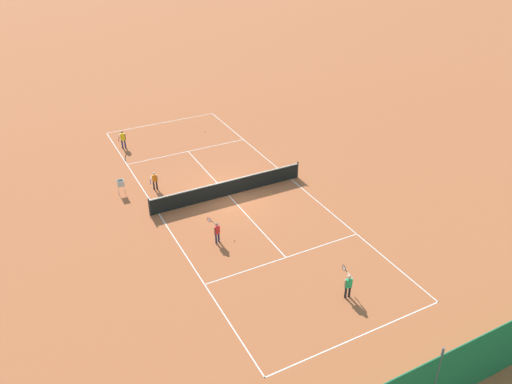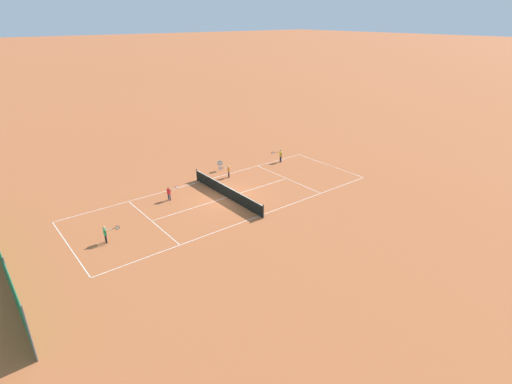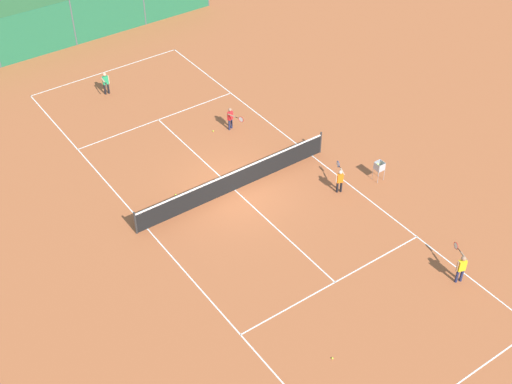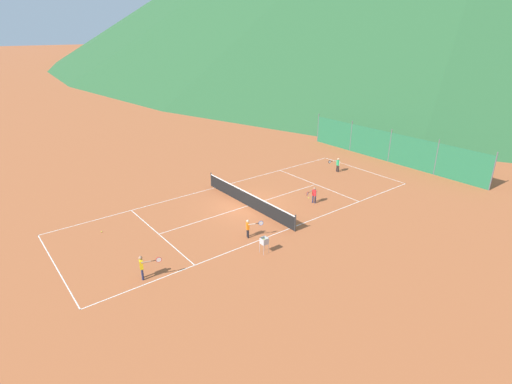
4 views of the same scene
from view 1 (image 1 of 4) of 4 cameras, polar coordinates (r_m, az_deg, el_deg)
ground_plane at (r=28.22m, az=-3.16°, el=-0.38°), size 600.00×600.00×0.00m
court_line_markings at (r=28.22m, az=-3.16°, el=-0.37°), size 8.25×23.85×0.01m
tennis_net at (r=27.96m, az=-3.19°, el=0.50°), size 9.18×0.08×1.06m
windscreen_fence_far at (r=17.70m, az=19.69°, el=-19.94°), size 17.28×0.08×2.90m
player_far_service at (r=21.37m, az=10.48°, el=-10.26°), size 0.50×0.97×1.17m
player_near_service at (r=24.18m, az=-4.54°, el=-4.40°), size 0.36×1.00×1.13m
player_far_baseline at (r=34.49m, az=-15.00°, el=5.94°), size 0.67×0.95×1.23m
player_near_baseline at (r=29.00m, az=-11.54°, el=1.39°), size 0.65×0.86×1.10m
tennis_ball_mid_court at (r=28.19m, az=1.79°, el=-0.30°), size 0.07×0.07×0.07m
tennis_ball_by_net_right at (r=24.55m, az=-2.49°, el=-5.52°), size 0.07×0.07×0.07m
tennis_ball_alley_right at (r=36.32m, az=-5.86°, el=6.94°), size 0.07×0.07×0.07m
ball_hopper at (r=28.98m, az=-15.22°, el=0.89°), size 0.36×0.36×0.89m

